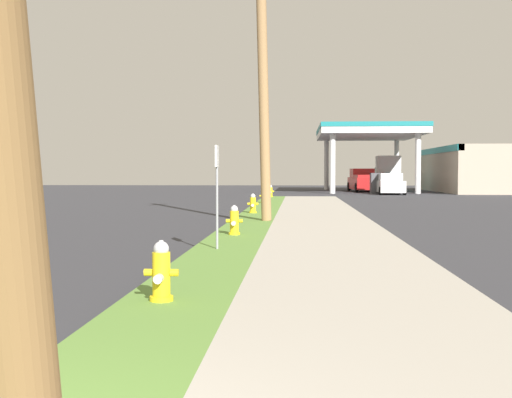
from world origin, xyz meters
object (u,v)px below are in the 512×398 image
at_px(fire_hydrant_second, 234,222).
at_px(truck_red_on_apron, 364,181).
at_px(fire_hydrant_nearest, 161,275).
at_px(truck_teal_at_forecourt, 387,174).
at_px(fire_hydrant_fourth, 264,196).
at_px(fire_hydrant_third, 253,204).
at_px(car_white_by_near_pump, 390,185).
at_px(street_sign_post, 217,175).
at_px(fire_hydrant_fifth, 271,192).
at_px(utility_pole_midground, 263,73).

bearing_deg(fire_hydrant_second, truck_red_on_apron, 80.00).
height_order(fire_hydrant_nearest, fire_hydrant_second, same).
xyz_separation_m(fire_hydrant_nearest, fire_hydrant_second, (0.07, 8.63, 0.00)).
relative_size(fire_hydrant_second, truck_teal_at_forecourt, 0.11).
relative_size(fire_hydrant_fourth, truck_red_on_apron, 0.13).
xyz_separation_m(fire_hydrant_third, car_white_by_near_pump, (8.64, 25.22, 0.28)).
distance_m(fire_hydrant_second, street_sign_post, 3.32).
bearing_deg(fire_hydrant_third, truck_red_on_apron, 77.08).
bearing_deg(fire_hydrant_fifth, fire_hydrant_third, -90.07).
distance_m(fire_hydrant_nearest, fire_hydrant_fifth, 33.73).
distance_m(fire_hydrant_second, truck_teal_at_forecourt, 46.00).
distance_m(fire_hydrant_nearest, truck_red_on_apron, 49.92).
distance_m(truck_teal_at_forecourt, truck_red_on_apron, 4.94).
relative_size(street_sign_post, car_white_by_near_pump, 0.47).
height_order(fire_hydrant_nearest, truck_teal_at_forecourt, truck_teal_at_forecourt).
relative_size(fire_hydrant_fourth, street_sign_post, 0.35).
height_order(fire_hydrant_nearest, street_sign_post, street_sign_post).
relative_size(utility_pole_midground, street_sign_post, 4.36).
height_order(fire_hydrant_fifth, truck_teal_at_forecourt, truck_teal_at_forecourt).
distance_m(utility_pole_midground, car_white_by_near_pump, 30.80).
relative_size(fire_hydrant_second, fire_hydrant_third, 1.00).
bearing_deg(fire_hydrant_third, fire_hydrant_nearest, -89.82).
relative_size(fire_hydrant_third, fire_hydrant_fourth, 1.00).
relative_size(fire_hydrant_nearest, fire_hydrant_fifth, 1.00).
distance_m(fire_hydrant_third, truck_teal_at_forecourt, 37.41).
xyz_separation_m(fire_hydrant_nearest, fire_hydrant_fifth, (-0.04, 33.73, 0.00)).
distance_m(fire_hydrant_third, utility_pole_midground, 6.11).
bearing_deg(utility_pole_midground, truck_red_on_apron, 79.48).
xyz_separation_m(fire_hydrant_third, fire_hydrant_fifth, (0.02, 16.22, 0.00)).
bearing_deg(utility_pole_midground, fire_hydrant_fifth, 91.64).
bearing_deg(utility_pole_midground, street_sign_post, -93.95).
bearing_deg(truck_red_on_apron, utility_pole_midground, -100.52).
bearing_deg(street_sign_post, utility_pole_midground, 86.05).
xyz_separation_m(utility_pole_midground, street_sign_post, (-0.53, -7.74, -3.19)).
height_order(car_white_by_near_pump, truck_teal_at_forecourt, truck_teal_at_forecourt).
bearing_deg(truck_red_on_apron, fire_hydrant_nearest, -98.36).
bearing_deg(fire_hydrant_third, street_sign_post, -89.66).
distance_m(fire_hydrant_second, car_white_by_near_pump, 35.14).
relative_size(car_white_by_near_pump, truck_teal_at_forecourt, 0.70).
bearing_deg(fire_hydrant_fourth, fire_hydrant_third, -89.85).
relative_size(truck_teal_at_forecourt, truck_red_on_apron, 1.17).
height_order(fire_hydrant_fourth, utility_pole_midground, utility_pole_midground).
height_order(fire_hydrant_fifth, utility_pole_midground, utility_pole_midground).
bearing_deg(truck_red_on_apron, fire_hydrant_second, -100.00).
bearing_deg(fire_hydrant_second, car_white_by_near_pump, 75.99).
distance_m(fire_hydrant_third, truck_red_on_apron, 32.72).
bearing_deg(car_white_by_near_pump, fire_hydrant_third, -108.90).
bearing_deg(fire_hydrant_third, fire_hydrant_second, -89.17).
bearing_deg(fire_hydrant_second, fire_hydrant_third, 90.83).
height_order(fire_hydrant_second, street_sign_post, street_sign_post).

